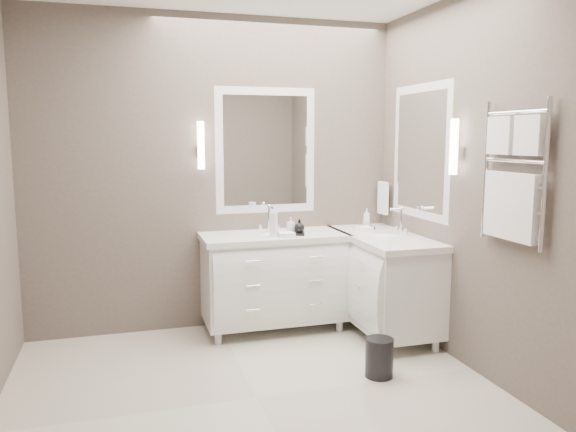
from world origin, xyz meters
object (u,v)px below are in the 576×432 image
object	(u,v)px
vanity_right	(383,277)
waste_bin	(379,358)
vanity_back	(274,275)
towel_ladder	(512,182)

from	to	relation	value
vanity_right	waste_bin	distance (m)	0.99
vanity_back	waste_bin	size ratio (longest dim) A/B	4.50
vanity_back	vanity_right	size ratio (longest dim) A/B	1.00
vanity_back	waste_bin	distance (m)	1.29
vanity_right	towel_ladder	xyz separation A→B (m)	(0.23, -1.30, 0.91)
vanity_back	waste_bin	bearing A→B (deg)	-68.67
towel_ladder	vanity_right	bearing A→B (deg)	99.84
vanity_right	waste_bin	bearing A→B (deg)	-117.18
vanity_back	waste_bin	xyz separation A→B (m)	(0.45, -1.15, -0.35)
vanity_back	towel_ladder	bearing A→B (deg)	-55.90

